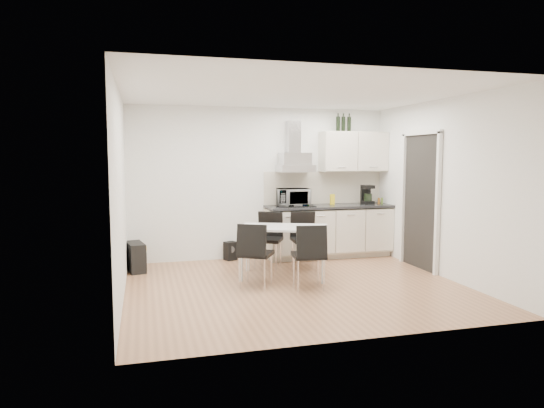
# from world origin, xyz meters

# --- Properties ---
(ground) EXTENTS (4.50, 4.50, 0.00)m
(ground) POSITION_xyz_m (0.00, 0.00, 0.00)
(ground) COLOR #AA7753
(ground) RESTS_ON ground
(wall_back) EXTENTS (4.50, 0.10, 2.60)m
(wall_back) POSITION_xyz_m (0.00, 2.00, 1.30)
(wall_back) COLOR white
(wall_back) RESTS_ON ground
(wall_front) EXTENTS (4.50, 0.10, 2.60)m
(wall_front) POSITION_xyz_m (0.00, -2.00, 1.30)
(wall_front) COLOR white
(wall_front) RESTS_ON ground
(wall_left) EXTENTS (0.10, 4.00, 2.60)m
(wall_left) POSITION_xyz_m (-2.25, 0.00, 1.30)
(wall_left) COLOR white
(wall_left) RESTS_ON ground
(wall_right) EXTENTS (0.10, 4.00, 2.60)m
(wall_right) POSITION_xyz_m (2.25, 0.00, 1.30)
(wall_right) COLOR white
(wall_right) RESTS_ON ground
(ceiling) EXTENTS (4.50, 4.50, 0.00)m
(ceiling) POSITION_xyz_m (0.00, 0.00, 2.60)
(ceiling) COLOR white
(ceiling) RESTS_ON wall_back
(doorway) EXTENTS (0.08, 1.04, 2.10)m
(doorway) POSITION_xyz_m (2.21, 0.55, 1.05)
(doorway) COLOR white
(doorway) RESTS_ON ground
(kitchenette) EXTENTS (2.22, 0.64, 2.52)m
(kitchenette) POSITION_xyz_m (1.18, 1.73, 0.83)
(kitchenette) COLOR beige
(kitchenette) RESTS_ON ground
(dining_table) EXTENTS (1.44, 1.13, 0.75)m
(dining_table) POSITION_xyz_m (-0.02, 0.54, 0.66)
(dining_table) COLOR white
(dining_table) RESTS_ON ground
(chair_far_left) EXTENTS (0.62, 0.65, 0.88)m
(chair_far_left) POSITION_xyz_m (-0.09, 1.18, 0.44)
(chair_far_left) COLOR black
(chair_far_left) RESTS_ON ground
(chair_far_right) EXTENTS (0.48, 0.53, 0.88)m
(chair_far_right) POSITION_xyz_m (0.48, 1.01, 0.44)
(chair_far_right) COLOR black
(chair_far_right) RESTS_ON ground
(chair_near_left) EXTENTS (0.63, 0.65, 0.88)m
(chair_near_left) POSITION_xyz_m (-0.52, 0.14, 0.44)
(chair_near_left) COLOR black
(chair_near_left) RESTS_ON ground
(chair_near_right) EXTENTS (0.50, 0.56, 0.88)m
(chair_near_right) POSITION_xyz_m (0.13, -0.14, 0.44)
(chair_near_right) COLOR black
(chair_near_right) RESTS_ON ground
(guitar_amp) EXTENTS (0.33, 0.57, 0.44)m
(guitar_amp) POSITION_xyz_m (-2.12, 1.48, 0.22)
(guitar_amp) COLOR black
(guitar_amp) RESTS_ON ground
(floor_speaker) EXTENTS (0.24, 0.23, 0.31)m
(floor_speaker) POSITION_xyz_m (-0.56, 1.90, 0.16)
(floor_speaker) COLOR black
(floor_speaker) RESTS_ON ground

